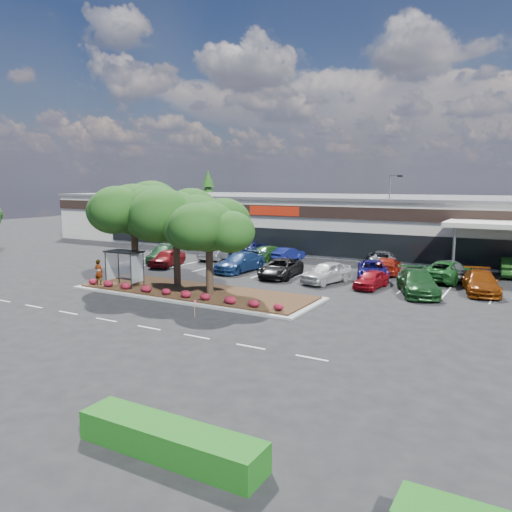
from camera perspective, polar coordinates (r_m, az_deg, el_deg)
The scene contains 32 objects.
ground at distance 31.50m, azimuth -8.39°, elevation -6.10°, with size 160.00×160.00×0.00m, color black.
retail_store at distance 61.06m, azimuth 11.51°, elevation 3.85°, with size 80.40×25.20×6.25m.
landscape_island at distance 35.74m, azimuth -7.00°, elevation -4.12°, with size 18.00×6.00×0.26m.
lane_markings at distance 40.08m, azimuth 0.62°, elevation -2.86°, with size 33.12×20.06×0.01m.
shrub_row at distance 34.04m, azimuth -9.11°, elevation -4.14°, with size 17.00×0.80×0.50m, color maroon, non-canonical shape.
bus_shelter at distance 38.08m, azimuth -14.68°, elevation -0.23°, with size 2.75×1.55×2.59m.
island_tree_west at distance 39.31m, azimuth -13.74°, elevation 2.86°, with size 7.20×7.20×7.89m, color #113B13, non-canonical shape.
island_tree_mid at distance 37.58m, azimuth -9.09°, elevation 2.32°, with size 6.60×6.60×7.32m, color #113B13, non-canonical shape.
island_tree_east at distance 34.06m, azimuth -5.37°, elevation 1.07°, with size 5.80×5.80×6.50m, color #113B13, non-canonical shape.
hedge_south_east at distance 15.59m, azimuth -9.82°, elevation -20.05°, with size 6.00×1.30×0.90m, color #0F470F.
conifer_north_west at distance 85.40m, azimuth -5.46°, elevation 6.47°, with size 4.40×4.40×10.00m, color #113B13.
person_waiting at distance 38.97m, azimuth -17.53°, elevation -1.77°, with size 0.70×0.46×1.91m, color #594C47.
light_pole at distance 51.33m, azimuth 15.01°, elevation 3.62°, with size 1.43×0.51×8.66m.
survey_stake at distance 29.58m, azimuth -7.02°, elevation -5.71°, with size 0.07×0.14×1.02m.
car_0 at distance 47.81m, azimuth -10.10°, elevation -0.19°, with size 1.88×4.68×1.59m, color maroon.
car_1 at distance 50.50m, azimuth -10.60°, elevation 0.25°, with size 2.23×5.48×1.59m, color #194322.
car_2 at distance 44.19m, azimuth -1.89°, elevation -0.72°, with size 2.33×5.74×1.67m, color navy.
car_3 at distance 41.60m, azimuth 2.84°, elevation -1.39°, with size 2.54×5.50×1.53m, color black.
car_4 at distance 39.59m, azimuth 8.06°, elevation -1.87°, with size 1.96×4.87×1.66m, color #BEBEBE.
car_5 at distance 38.24m, azimuth 13.04°, elevation -2.62°, with size 1.58×3.93×1.34m, color maroon.
car_6 at distance 41.84m, azimuth 13.22°, elevation -1.58°, with size 2.47×5.36×1.49m, color #130E5A.
car_7 at distance 37.02m, azimuth 18.00°, elevation -2.90°, with size 2.37×5.83×1.69m, color #19451D.
car_8 at distance 39.03m, azimuth 24.32°, elevation -2.76°, with size 2.20×5.40×1.57m, color #742F07.
car_9 at distance 51.43m, azimuth -4.45°, elevation 0.53°, with size 2.26×5.56×1.61m, color #A0A6AC.
car_10 at distance 53.37m, azimuth -0.61°, elevation 0.87°, with size 2.78×6.04×1.68m, color #0F1552.
car_11 at distance 50.70m, azimuth 1.83°, elevation 0.36°, with size 2.07×5.10×1.48m, color #1F4719.
car_12 at distance 50.51m, azimuth 3.68°, elevation 0.23°, with size 1.42×4.07×1.34m, color navy.
car_13 at distance 48.37m, azimuth 14.15°, elevation -0.27°, with size 2.51×5.44×1.51m, color #55555C.
car_14 at distance 44.50m, azimuth 14.80°, elevation -1.09°, with size 1.99×4.90×1.42m, color maroon.
car_15 at distance 42.83m, azimuth 20.97°, elevation -1.59°, with size 2.72×5.89×1.64m, color #1B5721.
car_16 at distance 43.61m, azimuth 21.12°, elevation -1.39°, with size 1.99×4.94×1.68m, color #4F5056.
car_17 at distance 47.03m, azimuth 27.16°, elevation -1.11°, with size 1.74×5.00×1.65m, color #1A4315.
Camera 1 is at (18.81, -24.02, 7.85)m, focal length 35.00 mm.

